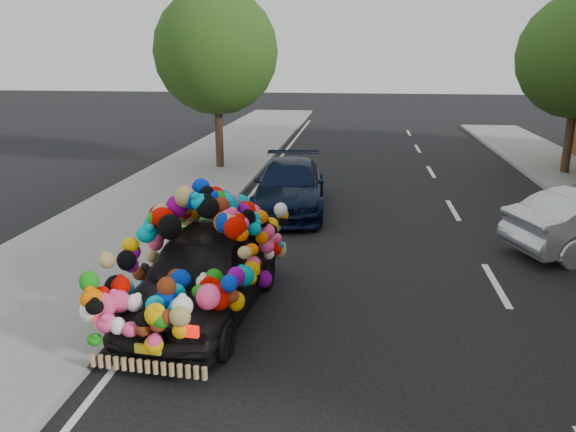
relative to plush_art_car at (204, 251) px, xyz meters
name	(u,v)px	position (x,y,z in m)	size (l,w,h in m)	color
ground	(296,275)	(1.24, 1.71, -1.04)	(100.00, 100.00, 0.00)	black
sidewalk	(78,262)	(-3.06, 1.71, -0.98)	(4.00, 60.00, 0.12)	gray
kerb	(174,266)	(-1.11, 1.71, -0.98)	(0.15, 60.00, 0.13)	gray
lane_markings	(496,285)	(4.84, 1.71, -1.03)	(6.00, 50.00, 0.01)	silver
tree_near_sidewalk	(216,52)	(-2.56, 11.21, 2.98)	(4.20, 4.20, 6.13)	#332114
plush_art_car	(204,251)	(0.00, 0.00, 0.00)	(2.34, 4.44, 2.04)	black
navy_sedan	(290,186)	(0.56, 6.21, -0.40)	(1.79, 4.40, 1.28)	black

